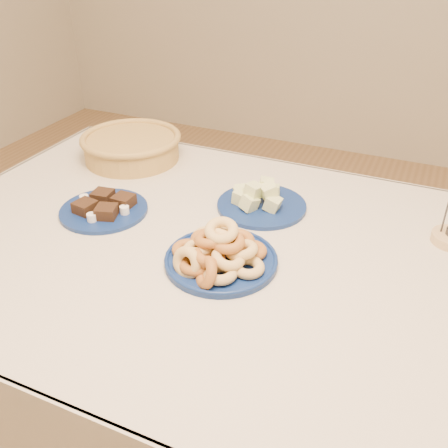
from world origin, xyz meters
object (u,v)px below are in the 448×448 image
at_px(brownie_plate, 104,208).
at_px(melon_plate, 259,200).
at_px(wicker_basket, 132,146).
at_px(donut_platter, 220,253).
at_px(dining_table, 232,282).

bearing_deg(brownie_plate, melon_plate, 27.87).
bearing_deg(wicker_basket, brownie_plate, -69.65).
distance_m(brownie_plate, wicker_basket, 0.36).
xyz_separation_m(donut_platter, wicker_basket, (-0.52, 0.43, 0.02)).
bearing_deg(dining_table, donut_platter, -90.67).
bearing_deg(brownie_plate, wicker_basket, 110.35).
bearing_deg(donut_platter, wicker_basket, 140.48).
height_order(dining_table, wicker_basket, wicker_basket).
relative_size(melon_plate, wicker_basket, 0.62).
xyz_separation_m(dining_table, brownie_plate, (-0.40, 0.02, 0.12)).
bearing_deg(dining_table, brownie_plate, 177.37).
height_order(donut_platter, brownie_plate, donut_platter).
bearing_deg(wicker_basket, donut_platter, -39.52).
bearing_deg(donut_platter, brownie_plate, 166.94).
relative_size(dining_table, donut_platter, 4.75).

